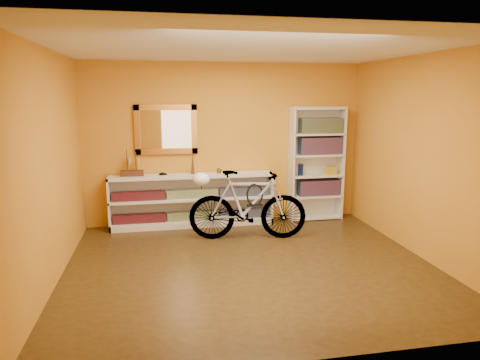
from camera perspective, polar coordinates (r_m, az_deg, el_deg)
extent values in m
cube|color=#31210D|center=(5.46, 1.38, -11.30)|extent=(4.50, 4.00, 0.01)
cube|color=silver|center=(5.07, 1.52, 17.08)|extent=(4.50, 4.00, 0.01)
cube|color=#C57E1D|center=(7.06, -1.95, 4.81)|extent=(4.50, 0.01, 2.60)
cube|color=#C57E1D|center=(5.14, -23.97, 1.44)|extent=(0.01, 4.00, 2.60)
cube|color=#C57E1D|center=(5.99, 23.06, 2.77)|extent=(0.01, 4.00, 2.60)
cube|color=#94591B|center=(6.92, -9.76, 6.60)|extent=(0.98, 0.06, 0.78)
cube|color=silver|center=(7.42, 5.02, -3.16)|extent=(0.09, 0.02, 0.09)
cube|color=black|center=(7.01, -6.25, -4.71)|extent=(2.50, 0.13, 0.14)
cube|color=navy|center=(6.92, -6.31, -1.81)|extent=(2.50, 0.13, 0.14)
imported|color=black|center=(6.86, -10.15, 0.66)|extent=(0.00, 0.00, 0.00)
cone|color=brown|center=(6.85, -6.28, 2.25)|extent=(0.06, 0.06, 0.35)
sphere|color=brown|center=(6.92, -2.77, 1.25)|extent=(0.08, 0.08, 0.08)
cube|color=maroon|center=(7.43, 10.32, -0.95)|extent=(0.70, 0.22, 0.26)
cube|color=maroon|center=(7.31, 10.52, 4.49)|extent=(0.70, 0.22, 0.28)
cube|color=#174353|center=(7.28, 10.61, 7.11)|extent=(0.70, 0.22, 0.25)
cylinder|color=navy|center=(7.24, 8.03, 1.37)|extent=(0.09, 0.09, 0.20)
cube|color=maroon|center=(7.23, 8.65, 6.82)|extent=(0.14, 0.14, 0.17)
cube|color=gold|center=(7.41, 11.96, 1.23)|extent=(0.19, 0.14, 0.14)
imported|color=silver|center=(6.26, 1.03, -3.34)|extent=(0.70, 1.79, 1.03)
ellipsoid|color=white|center=(6.17, -5.16, 0.12)|extent=(0.25, 0.24, 0.19)
torus|color=black|center=(6.23, 1.97, -1.96)|extent=(0.25, 0.03, 0.25)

